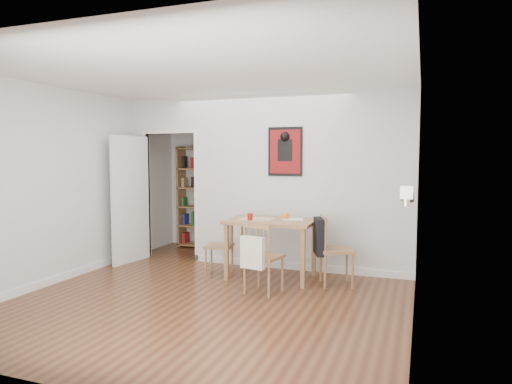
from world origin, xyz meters
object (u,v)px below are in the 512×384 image
at_px(bookshelf, 199,198).
at_px(ceramic_jar_a, 410,197).
at_px(mantel_lamp, 407,194).
at_px(ceramic_jar_b, 404,197).
at_px(chair_front, 263,257).
at_px(chair_left, 219,246).
at_px(fireplace, 407,251).
at_px(dining_table, 271,227).
at_px(orange_fruit, 286,216).
at_px(red_glass, 250,217).
at_px(notebook, 293,219).
at_px(chair_right, 335,249).

relative_size(bookshelf, ceramic_jar_a, 16.20).
relative_size(mantel_lamp, ceramic_jar_b, 2.31).
bearing_deg(ceramic_jar_b, mantel_lamp, -85.85).
bearing_deg(bookshelf, chair_front, -48.30).
height_order(chair_left, fireplace, fireplace).
xyz_separation_m(dining_table, chair_front, (0.13, -0.69, -0.27)).
distance_m(chair_left, orange_fruit, 1.05).
xyz_separation_m(dining_table, orange_fruit, (0.18, 0.11, 0.14)).
distance_m(red_glass, mantel_lamp, 2.21).
relative_size(dining_table, bookshelf, 0.64).
distance_m(red_glass, notebook, 0.59).
bearing_deg(chair_front, chair_left, 144.54).
bearing_deg(notebook, ceramic_jar_b, -14.35).
xyz_separation_m(orange_fruit, mantel_lamp, (1.61, -0.96, 0.43)).
height_order(orange_fruit, mantel_lamp, mantel_lamp).
relative_size(chair_right, bookshelf, 0.49).
height_order(dining_table, ceramic_jar_a, ceramic_jar_a).
relative_size(notebook, ceramic_jar_a, 2.46).
relative_size(chair_left, ceramic_jar_a, 7.04).
xyz_separation_m(chair_front, ceramic_jar_a, (1.68, 0.27, 0.77)).
bearing_deg(dining_table, red_glass, -155.04).
xyz_separation_m(fireplace, notebook, (-1.51, 0.64, 0.20)).
xyz_separation_m(fireplace, mantel_lamp, (-0.01, -0.33, 0.67)).
bearing_deg(orange_fruit, fireplace, -21.49).
height_order(chair_right, bookshelf, bookshelf).
bearing_deg(ceramic_jar_b, red_glass, 176.16).
bearing_deg(chair_left, mantel_lamp, -17.28).
xyz_separation_m(fireplace, ceramic_jar_a, (0.02, 0.11, 0.60)).
height_order(orange_fruit, ceramic_jar_a, ceramic_jar_a).
height_order(dining_table, chair_front, chair_front).
xyz_separation_m(mantel_lamp, ceramic_jar_a, (0.02, 0.44, -0.07)).
bearing_deg(dining_table, chair_right, -1.62).
distance_m(chair_right, orange_fruit, 0.82).
bearing_deg(dining_table, notebook, 23.13).
bearing_deg(ceramic_jar_a, chair_left, 172.18).
bearing_deg(ceramic_jar_a, notebook, 160.70).
xyz_separation_m(bookshelf, orange_fruit, (2.11, -1.52, -0.06)).
bearing_deg(chair_front, fireplace, 5.67).
height_order(chair_right, fireplace, fireplace).
bearing_deg(chair_left, red_glass, -6.50).
relative_size(chair_front, notebook, 3.11).
xyz_separation_m(dining_table, chair_right, (0.89, -0.03, -0.24)).
distance_m(dining_table, orange_fruit, 0.25).
xyz_separation_m(dining_table, bookshelf, (-1.94, 1.62, 0.20)).
bearing_deg(notebook, red_glass, -155.98).
height_order(dining_table, red_glass, red_glass).
relative_size(fireplace, red_glass, 12.91).
distance_m(chair_left, chair_front, 1.08).
xyz_separation_m(bookshelf, red_glass, (1.68, -1.75, -0.06)).
bearing_deg(chair_left, chair_front, -35.46).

